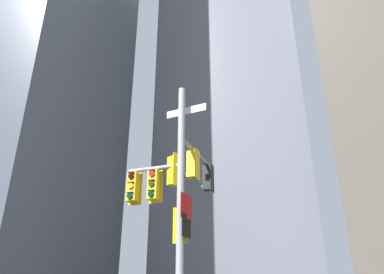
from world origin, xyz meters
The scene contains 2 objects.
building_mid_block centered at (-0.26, 24.03, 16.56)m, with size 13.17×13.17×33.11m, color slate.
signal_pole_assembly centered at (-0.23, 0.49, 5.14)m, with size 2.81×3.45×8.94m.
Camera 1 is at (2.82, -11.64, 1.64)m, focal length 35.51 mm.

